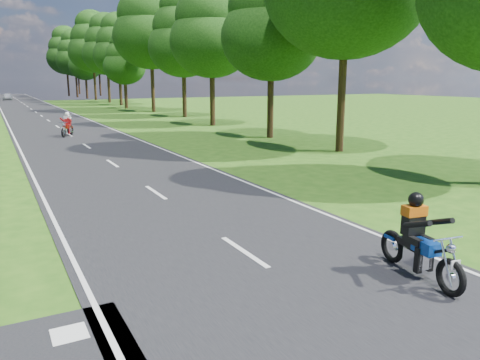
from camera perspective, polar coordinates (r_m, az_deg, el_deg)
ground at (r=8.52m, az=7.10°, el=-13.03°), size 160.00×160.00×0.00m
main_road at (r=56.56m, az=-23.62°, el=7.59°), size 7.00×140.00×0.02m
road_markings at (r=54.69m, az=-23.60°, el=7.48°), size 7.40×140.00×0.01m
treeline at (r=66.75m, az=-23.75°, el=15.25°), size 40.00×115.35×14.78m
rider_near_blue at (r=9.19m, az=21.20°, el=-6.45°), size 0.93×1.97×1.58m
rider_far_red at (r=32.02m, az=-20.35°, el=6.41°), size 1.35×1.92×1.53m
distant_car at (r=90.64m, az=-26.48°, el=9.12°), size 1.82×3.81×1.25m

